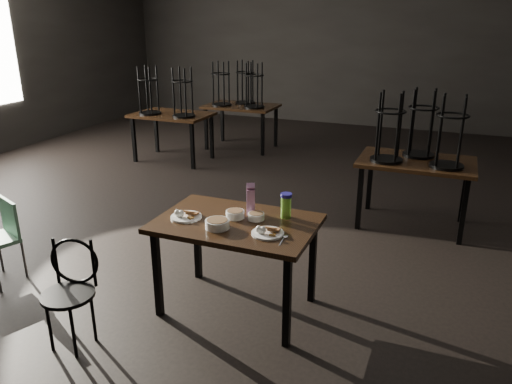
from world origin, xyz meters
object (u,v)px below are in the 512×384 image
at_px(main_table, 236,231).
at_px(juice_carton, 251,200).
at_px(bentwood_chair, 71,285).
at_px(water_bottle, 286,205).
at_px(school_chair, 1,234).

relative_size(main_table, juice_carton, 4.74).
height_order(juice_carton, bentwood_chair, juice_carton).
xyz_separation_m(main_table, bentwood_chair, (-0.89, -0.82, -0.22)).
bearing_deg(bentwood_chair, juice_carton, 30.34).
relative_size(water_bottle, school_chair, 0.27).
bearing_deg(school_chair, juice_carton, 35.99).
bearing_deg(water_bottle, juice_carton, -173.86).
xyz_separation_m(main_table, juice_carton, (0.05, 0.18, 0.20)).
bearing_deg(bentwood_chair, main_table, 26.23).
xyz_separation_m(juice_carton, school_chair, (-2.12, -0.52, -0.43)).
bearing_deg(juice_carton, bentwood_chair, -133.29).
distance_m(main_table, bentwood_chair, 1.23).
height_order(main_table, water_bottle, water_bottle).
bearing_deg(water_bottle, school_chair, -167.14).
xyz_separation_m(water_bottle, bentwood_chair, (-1.22, -1.03, -0.40)).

